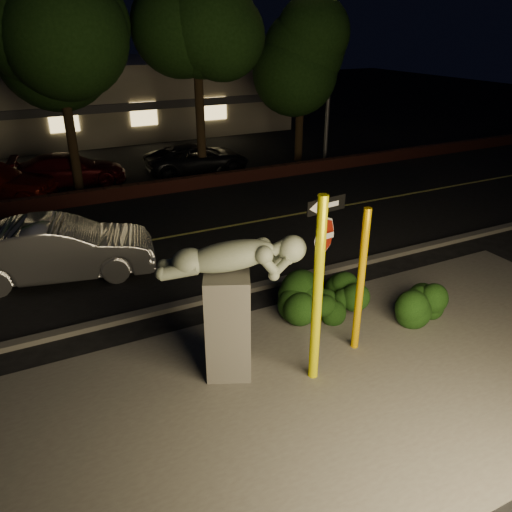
% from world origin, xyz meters
% --- Properties ---
extents(ground, '(90.00, 90.00, 0.00)m').
position_xyz_m(ground, '(0.00, 10.00, 0.00)').
color(ground, black).
rests_on(ground, ground).
extents(patio, '(14.00, 6.00, 0.02)m').
position_xyz_m(patio, '(0.00, -1.00, 0.01)').
color(patio, '#4C4944').
rests_on(patio, ground).
extents(road, '(80.00, 8.00, 0.01)m').
position_xyz_m(road, '(0.00, 7.00, 0.01)').
color(road, black).
rests_on(road, ground).
extents(lane_marking, '(80.00, 0.12, 0.00)m').
position_xyz_m(lane_marking, '(0.00, 7.00, 0.02)').
color(lane_marking, '#BDB74B').
rests_on(lane_marking, road).
extents(curb, '(80.00, 0.25, 0.12)m').
position_xyz_m(curb, '(0.00, 2.90, 0.06)').
color(curb, '#4C4944').
rests_on(curb, ground).
extents(brick_wall, '(40.00, 0.35, 0.50)m').
position_xyz_m(brick_wall, '(0.00, 11.30, 0.25)').
color(brick_wall, '#421A15').
rests_on(brick_wall, ground).
extents(parking_lot, '(40.00, 12.00, 0.01)m').
position_xyz_m(parking_lot, '(0.00, 17.00, 0.01)').
color(parking_lot, black).
rests_on(parking_lot, ground).
extents(building, '(22.00, 10.20, 4.00)m').
position_xyz_m(building, '(0.00, 24.99, 2.00)').
color(building, gray).
rests_on(building, ground).
extents(tree_far_b, '(5.20, 5.20, 8.41)m').
position_xyz_m(tree_far_b, '(-2.50, 13.20, 6.05)').
color(tree_far_b, black).
rests_on(tree_far_b, ground).
extents(tree_far_c, '(4.80, 4.80, 7.84)m').
position_xyz_m(tree_far_c, '(2.50, 12.80, 5.66)').
color(tree_far_c, black).
rests_on(tree_far_c, ground).
extents(tree_far_d, '(4.40, 4.40, 7.42)m').
position_xyz_m(tree_far_d, '(7.50, 13.30, 5.42)').
color(tree_far_d, black).
rests_on(tree_far_d, ground).
extents(yellow_pole_left, '(0.18, 0.18, 3.50)m').
position_xyz_m(yellow_pole_left, '(-0.44, -0.54, 1.75)').
color(yellow_pole_left, '#E1DE03').
rests_on(yellow_pole_left, ground).
extents(yellow_pole_right, '(0.15, 0.15, 2.96)m').
position_xyz_m(yellow_pole_right, '(0.80, -0.13, 1.48)').
color(yellow_pole_right, '#D79F00').
rests_on(yellow_pole_right, ground).
extents(signpost, '(0.95, 0.15, 2.82)m').
position_xyz_m(signpost, '(0.71, 0.99, 2.01)').
color(signpost, black).
rests_on(signpost, ground).
extents(sculpture, '(2.47, 1.58, 2.72)m').
position_xyz_m(sculpture, '(-1.71, 0.27, 1.68)').
color(sculpture, '#4C4944').
rests_on(sculpture, ground).
extents(hedge_center, '(2.28, 1.44, 1.10)m').
position_xyz_m(hedge_center, '(0.92, 1.36, 0.55)').
color(hedge_center, black).
rests_on(hedge_center, ground).
extents(hedge_right, '(1.68, 1.27, 0.98)m').
position_xyz_m(hedge_right, '(1.22, 1.09, 0.49)').
color(hedge_right, black).
rests_on(hedge_right, ground).
extents(hedge_far_right, '(1.37, 0.96, 0.88)m').
position_xyz_m(hedge_far_right, '(2.77, 0.25, 0.44)').
color(hedge_far_right, black).
rests_on(hedge_far_right, ground).
extents(streetlight, '(1.37, 0.40, 9.08)m').
position_xyz_m(streetlight, '(8.60, 13.00, 5.40)').
color(streetlight, '#4F4F54').
rests_on(streetlight, ground).
extents(silver_sedan, '(4.87, 2.50, 1.53)m').
position_xyz_m(silver_sedan, '(-4.02, 5.71, 0.76)').
color(silver_sedan, '#B2B2B7').
rests_on(silver_sedan, ground).
extents(parked_car_darkred, '(4.51, 2.38, 1.25)m').
position_xyz_m(parked_car_darkred, '(-2.67, 14.04, 0.62)').
color(parked_car_darkred, '#39070A').
rests_on(parked_car_darkred, ground).
extents(parked_car_dark, '(4.53, 2.26, 1.23)m').
position_xyz_m(parked_car_dark, '(2.53, 13.43, 0.62)').
color(parked_car_dark, black).
rests_on(parked_car_dark, ground).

